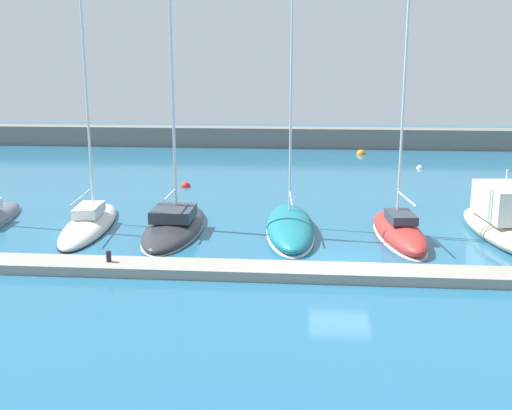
{
  "coord_description": "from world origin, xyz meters",
  "views": [
    {
      "loc": [
        -1.43,
        -23.73,
        8.04
      ],
      "look_at": [
        -3.77,
        3.51,
        1.68
      ],
      "focal_mm": 42.76,
      "sensor_mm": 36.0,
      "label": 1
    }
  ],
  "objects_px": {
    "sailboat_teal_fourth": "(290,226)",
    "mooring_buoy_white": "(420,168)",
    "sailboat_ivory_second": "(90,223)",
    "sailboat_red_fifth": "(399,230)",
    "dock_bollard": "(109,256)",
    "mooring_buoy_red": "(186,187)",
    "motorboat_sand_sixth": "(503,221)",
    "mooring_buoy_orange": "(361,154)",
    "sailboat_charcoal_third": "(175,225)"
  },
  "relations": [
    {
      "from": "sailboat_charcoal_third",
      "to": "motorboat_sand_sixth",
      "type": "xyz_separation_m",
      "value": [
        15.75,
        0.31,
        0.49
      ]
    },
    {
      "from": "sailboat_red_fifth",
      "to": "mooring_buoy_red",
      "type": "xyz_separation_m",
      "value": [
        -12.45,
        11.33,
        -0.42
      ]
    },
    {
      "from": "sailboat_teal_fourth",
      "to": "mooring_buoy_white",
      "type": "bearing_deg",
      "value": -29.85
    },
    {
      "from": "sailboat_ivory_second",
      "to": "mooring_buoy_orange",
      "type": "relative_size",
      "value": 19.71
    },
    {
      "from": "motorboat_sand_sixth",
      "to": "mooring_buoy_white",
      "type": "height_order",
      "value": "motorboat_sand_sixth"
    },
    {
      "from": "mooring_buoy_red",
      "to": "mooring_buoy_orange",
      "type": "bearing_deg",
      "value": 51.4
    },
    {
      "from": "mooring_buoy_white",
      "to": "dock_bollard",
      "type": "distance_m",
      "value": 30.7
    },
    {
      "from": "mooring_buoy_orange",
      "to": "sailboat_charcoal_third",
      "type": "bearing_deg",
      "value": -112.64
    },
    {
      "from": "sailboat_teal_fourth",
      "to": "mooring_buoy_red",
      "type": "relative_size",
      "value": 23.93
    },
    {
      "from": "motorboat_sand_sixth",
      "to": "sailboat_red_fifth",
      "type": "bearing_deg",
      "value": 94.11
    },
    {
      "from": "sailboat_red_fifth",
      "to": "motorboat_sand_sixth",
      "type": "distance_m",
      "value": 5.01
    },
    {
      "from": "sailboat_red_fifth",
      "to": "sailboat_teal_fourth",
      "type": "bearing_deg",
      "value": 76.82
    },
    {
      "from": "mooring_buoy_red",
      "to": "mooring_buoy_white",
      "type": "height_order",
      "value": "mooring_buoy_red"
    },
    {
      "from": "sailboat_ivory_second",
      "to": "sailboat_teal_fourth",
      "type": "distance_m",
      "value": 10.05
    },
    {
      "from": "sailboat_teal_fourth",
      "to": "mooring_buoy_white",
      "type": "distance_m",
      "value": 21.75
    },
    {
      "from": "sailboat_red_fifth",
      "to": "mooring_buoy_red",
      "type": "height_order",
      "value": "sailboat_red_fifth"
    },
    {
      "from": "mooring_buoy_red",
      "to": "sailboat_charcoal_third",
      "type": "bearing_deg",
      "value": -81.4
    },
    {
      "from": "motorboat_sand_sixth",
      "to": "dock_bollard",
      "type": "distance_m",
      "value": 18.23
    },
    {
      "from": "sailboat_red_fifth",
      "to": "mooring_buoy_white",
      "type": "distance_m",
      "value": 20.67
    },
    {
      "from": "mooring_buoy_orange",
      "to": "mooring_buoy_white",
      "type": "bearing_deg",
      "value": -61.65
    },
    {
      "from": "sailboat_teal_fourth",
      "to": "mooring_buoy_white",
      "type": "relative_size",
      "value": 32.01
    },
    {
      "from": "mooring_buoy_orange",
      "to": "dock_bollard",
      "type": "xyz_separation_m",
      "value": [
        -12.59,
        -33.2,
        0.61
      ]
    },
    {
      "from": "sailboat_ivory_second",
      "to": "sailboat_red_fifth",
      "type": "height_order",
      "value": "sailboat_ivory_second"
    },
    {
      "from": "sailboat_charcoal_third",
      "to": "sailboat_teal_fourth",
      "type": "bearing_deg",
      "value": -88.76
    },
    {
      "from": "mooring_buoy_white",
      "to": "dock_bollard",
      "type": "relative_size",
      "value": 1.15
    },
    {
      "from": "sailboat_teal_fourth",
      "to": "mooring_buoy_orange",
      "type": "relative_size",
      "value": 18.88
    },
    {
      "from": "sailboat_teal_fourth",
      "to": "motorboat_sand_sixth",
      "type": "relative_size",
      "value": 1.88
    },
    {
      "from": "sailboat_charcoal_third",
      "to": "sailboat_teal_fourth",
      "type": "relative_size",
      "value": 0.84
    },
    {
      "from": "sailboat_ivory_second",
      "to": "sailboat_teal_fourth",
      "type": "xyz_separation_m",
      "value": [
        10.05,
        0.01,
        0.07
      ]
    },
    {
      "from": "sailboat_ivory_second",
      "to": "sailboat_red_fifth",
      "type": "bearing_deg",
      "value": -98.68
    },
    {
      "from": "sailboat_teal_fourth",
      "to": "motorboat_sand_sixth",
      "type": "distance_m",
      "value": 10.09
    },
    {
      "from": "sailboat_red_fifth",
      "to": "mooring_buoy_white",
      "type": "height_order",
      "value": "sailboat_red_fifth"
    },
    {
      "from": "sailboat_red_fifth",
      "to": "mooring_buoy_orange",
      "type": "relative_size",
      "value": 16.32
    },
    {
      "from": "mooring_buoy_red",
      "to": "mooring_buoy_orange",
      "type": "xyz_separation_m",
      "value": [
        12.93,
        16.2,
        0.0
      ]
    },
    {
      "from": "mooring_buoy_white",
      "to": "dock_bollard",
      "type": "height_order",
      "value": "dock_bollard"
    },
    {
      "from": "motorboat_sand_sixth",
      "to": "dock_bollard",
      "type": "bearing_deg",
      "value": 105.87
    },
    {
      "from": "sailboat_charcoal_third",
      "to": "dock_bollard",
      "type": "height_order",
      "value": "sailboat_charcoal_third"
    },
    {
      "from": "sailboat_red_fifth",
      "to": "motorboat_sand_sixth",
      "type": "bearing_deg",
      "value": -86.95
    },
    {
      "from": "sailboat_teal_fourth",
      "to": "dock_bollard",
      "type": "bearing_deg",
      "value": 128.51
    },
    {
      "from": "sailboat_red_fifth",
      "to": "mooring_buoy_orange",
      "type": "xyz_separation_m",
      "value": [
        0.48,
        27.53,
        -0.42
      ]
    },
    {
      "from": "motorboat_sand_sixth",
      "to": "mooring_buoy_orange",
      "type": "distance_m",
      "value": 27.13
    },
    {
      "from": "mooring_buoy_orange",
      "to": "sailboat_ivory_second",
      "type": "bearing_deg",
      "value": -120.24
    },
    {
      "from": "sailboat_ivory_second",
      "to": "mooring_buoy_red",
      "type": "relative_size",
      "value": 24.98
    },
    {
      "from": "mooring_buoy_red",
      "to": "mooring_buoy_white",
      "type": "distance_m",
      "value": 19.08
    },
    {
      "from": "sailboat_ivory_second",
      "to": "sailboat_teal_fourth",
      "type": "relative_size",
      "value": 1.04
    },
    {
      "from": "sailboat_ivory_second",
      "to": "mooring_buoy_orange",
      "type": "height_order",
      "value": "sailboat_ivory_second"
    },
    {
      "from": "sailboat_red_fifth",
      "to": "dock_bollard",
      "type": "height_order",
      "value": "sailboat_red_fifth"
    },
    {
      "from": "sailboat_charcoal_third",
      "to": "motorboat_sand_sixth",
      "type": "distance_m",
      "value": 15.76
    },
    {
      "from": "motorboat_sand_sixth",
      "to": "mooring_buoy_white",
      "type": "relative_size",
      "value": 17.07
    },
    {
      "from": "sailboat_charcoal_third",
      "to": "mooring_buoy_white",
      "type": "distance_m",
      "value": 24.93
    }
  ]
}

